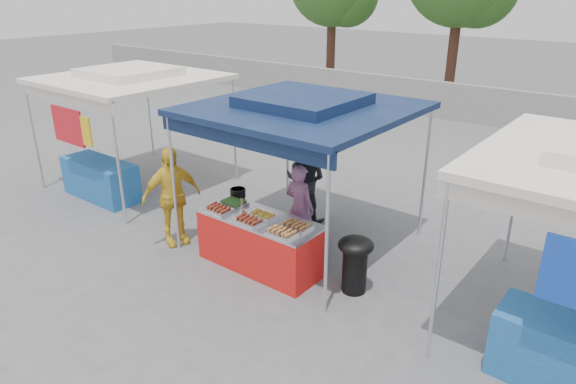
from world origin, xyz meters
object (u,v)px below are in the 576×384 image
Objects in this scene: vendor_table at (260,242)px; helper_man at (305,180)px; cooking_pot at (238,193)px; vendor_woman at (299,208)px; customer_person at (172,197)px; wok_burner at (355,260)px.

helper_man reaches higher than vendor_table.
helper_man is (-0.48, 1.83, 0.39)m from vendor_table.
helper_man is (0.35, 1.44, -0.11)m from cooking_pot.
vendor_woman is 0.87× the size of customer_person.
helper_man is (-0.59, 0.97, 0.07)m from vendor_woman.
cooking_pot is 1.48m from helper_man.
helper_man is at bearing -60.11° from vendor_woman.
vendor_table is at bearing 80.82° from vendor_woman.
vendor_woman is at bearing 154.69° from wok_burner.
helper_man is at bearing 138.84° from wok_burner.
vendor_table is 7.73× the size of cooking_pot.
customer_person reaches higher than cooking_pot.
customer_person is at bearing 47.43° from helper_man.
wok_burner reaches higher than vendor_table.
wok_burner is 0.58× the size of vendor_woman.
customer_person is (-1.81, -1.17, 0.12)m from vendor_woman.
cooking_pot reaches higher than wok_burner.
vendor_woman is 1.14m from helper_man.
vendor_woman is (0.12, 0.86, 0.32)m from vendor_table.
wok_burner is at bearing 11.25° from vendor_table.
cooking_pot is 0.15× the size of customer_person.
vendor_table is 1.57m from wok_burner.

